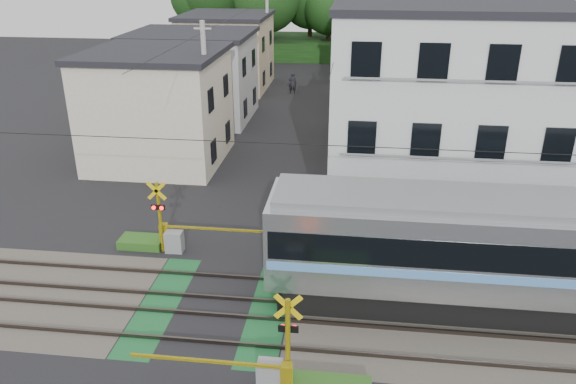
# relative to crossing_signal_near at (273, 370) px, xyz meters

# --- Properties ---
(ground) EXTENTS (120.00, 120.00, 0.00)m
(ground) POSITION_rel_crossing_signal_near_xyz_m (-2.59, 3.65, -0.71)
(ground) COLOR black
(track_bed) EXTENTS (120.00, 120.00, 0.14)m
(track_bed) POSITION_rel_crossing_signal_near_xyz_m (-2.59, 3.65, -0.67)
(track_bed) COLOR #47423A
(track_bed) RESTS_ON ground
(crossing_signal_near) EXTENTS (4.74, 0.65, 3.09)m
(crossing_signal_near) POSITION_rel_crossing_signal_near_xyz_m (0.00, 0.00, 0.00)
(crossing_signal_near) COLOR yellow
(crossing_signal_near) RESTS_ON ground
(crossing_signal_far) EXTENTS (4.74, 0.65, 3.09)m
(crossing_signal_far) POSITION_rel_crossing_signal_near_xyz_m (-5.17, 7.31, 0.00)
(crossing_signal_far) COLOR yellow
(crossing_signal_far) RESTS_ON ground
(apartment_block) EXTENTS (10.20, 8.36, 9.30)m
(apartment_block) POSITION_rel_crossing_signal_near_xyz_m (5.91, 13.15, 3.94)
(apartment_block) COLOR silver
(apartment_block) RESTS_ON ground
(houses_row) EXTENTS (22.07, 31.35, 6.80)m
(houses_row) POSITION_rel_crossing_signal_near_xyz_m (-2.33, 29.57, 2.53)
(houses_row) COLOR beige
(houses_row) RESTS_ON ground
(tree_hill) EXTENTS (40.00, 12.39, 11.51)m
(tree_hill) POSITION_rel_crossing_signal_near_xyz_m (-2.31, 53.47, 4.96)
(tree_hill) COLOR #183A13
(tree_hill) RESTS_ON ground
(catenary) EXTENTS (60.00, 5.04, 7.00)m
(catenary) POSITION_rel_crossing_signal_near_xyz_m (3.41, 3.69, 2.98)
(catenary) COLOR #2D2D33
(catenary) RESTS_ON ground
(utility_poles) EXTENTS (7.90, 42.00, 8.00)m
(utility_poles) POSITION_rel_crossing_signal_near_xyz_m (-3.64, 26.66, 3.37)
(utility_poles) COLOR #A5A5A0
(utility_poles) RESTS_ON ground
(pedestrian) EXTENTS (0.71, 0.49, 1.84)m
(pedestrian) POSITION_rel_crossing_signal_near_xyz_m (-3.44, 34.76, 0.21)
(pedestrian) COLOR black
(pedestrian) RESTS_ON ground
(weed_patches) EXTENTS (10.25, 8.80, 0.40)m
(weed_patches) POSITION_rel_crossing_signal_near_xyz_m (-0.83, 3.56, -0.53)
(weed_patches) COLOR #2D5E1E
(weed_patches) RESTS_ON ground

